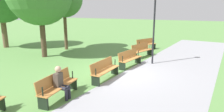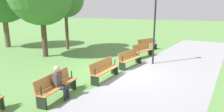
% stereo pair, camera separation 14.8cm
% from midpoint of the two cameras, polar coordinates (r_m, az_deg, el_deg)
% --- Properties ---
extents(ground_plane, '(120.00, 120.00, 0.00)m').
position_cam_midpoint_polar(ground_plane, '(9.85, 2.02, -4.88)').
color(ground_plane, '#5B8C47').
extents(path_paving, '(27.07, 4.15, 0.01)m').
position_cam_midpoint_polar(path_paving, '(9.03, 14.21, -6.98)').
color(path_paving, '#939399').
rests_on(path_paving, ground).
extents(bench_0, '(1.92, 1.07, 0.89)m').
position_cam_midpoint_polar(bench_0, '(15.65, 9.77, 3.51)').
color(bench_0, '#B27538').
rests_on(bench_0, ground).
extents(bench_1, '(1.92, 0.84, 0.89)m').
position_cam_midpoint_polar(bench_1, '(13.19, 8.47, 1.77)').
color(bench_1, '#B27538').
rests_on(bench_1, ground).
extents(bench_2, '(1.89, 0.60, 0.89)m').
position_cam_midpoint_polar(bench_2, '(10.84, 4.84, -0.62)').
color(bench_2, '#B27538').
rests_on(bench_2, ground).
extents(bench_3, '(1.89, 0.60, 0.89)m').
position_cam_midpoint_polar(bench_3, '(8.75, -2.71, -3.96)').
color(bench_3, '#B27538').
rests_on(bench_3, ground).
extents(bench_4, '(1.92, 0.84, 0.89)m').
position_cam_midpoint_polar(bench_4, '(7.20, -16.45, -8.37)').
color(bench_4, '#B27538').
rests_on(bench_4, ground).
extents(person_seated, '(0.40, 0.57, 1.20)m').
position_cam_midpoint_polar(person_seated, '(7.06, -15.57, -7.35)').
color(person_seated, '#4C4238').
rests_on(person_seated, ground).
extents(lamp_post, '(0.32, 0.32, 4.25)m').
position_cam_midpoint_polar(lamp_post, '(11.32, 12.14, 12.28)').
color(lamp_post, black).
rests_on(lamp_post, ground).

